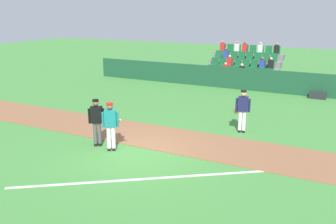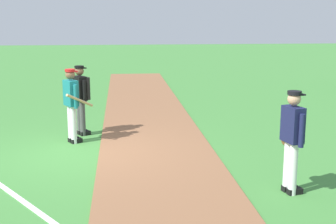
% 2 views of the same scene
% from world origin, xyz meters
% --- Properties ---
extents(ground_plane, '(80.00, 80.00, 0.00)m').
position_xyz_m(ground_plane, '(0.00, 0.00, 0.00)').
color(ground_plane, '#42843A').
extents(infield_dirt_path, '(28.00, 2.54, 0.03)m').
position_xyz_m(infield_dirt_path, '(0.00, 1.66, 0.01)').
color(infield_dirt_path, brown).
rests_on(infield_dirt_path, ground).
extents(foul_line_chalk, '(9.91, 6.93, 0.01)m').
position_xyz_m(foul_line_chalk, '(3.00, -0.50, 0.01)').
color(foul_line_chalk, white).
rests_on(foul_line_chalk, ground).
extents(batter_teal_jersey, '(0.74, 0.70, 1.76)m').
position_xyz_m(batter_teal_jersey, '(-0.87, -0.26, 0.97)').
color(batter_teal_jersey, white).
rests_on(batter_teal_jersey, ground).
extents(umpire_home_plate, '(0.54, 0.45, 1.76)m').
position_xyz_m(umpire_home_plate, '(-1.60, -0.10, 1.00)').
color(umpire_home_plate, '#4C4C4C').
rests_on(umpire_home_plate, ground).
extents(runner_navy_jersey, '(0.67, 0.37, 1.76)m').
position_xyz_m(runner_navy_jersey, '(2.73, 3.72, 0.96)').
color(runner_navy_jersey, white).
rests_on(runner_navy_jersey, ground).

